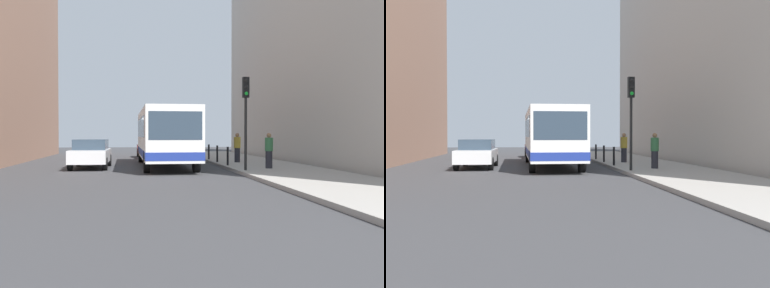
{
  "view_description": "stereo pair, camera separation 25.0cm",
  "coord_description": "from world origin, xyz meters",
  "views": [
    {
      "loc": [
        -1.41,
        -21.67,
        1.72
      ],
      "look_at": [
        1.55,
        0.32,
        1.26
      ],
      "focal_mm": 41.75,
      "sensor_mm": 36.0,
      "label": 1
    },
    {
      "loc": [
        -1.16,
        -21.7,
        1.72
      ],
      "look_at": [
        1.55,
        0.32,
        1.26
      ],
      "focal_mm": 41.75,
      "sensor_mm": 36.0,
      "label": 2
    }
  ],
  "objects": [
    {
      "name": "bus",
      "position": [
        0.31,
        2.43,
        1.73
      ],
      "size": [
        2.68,
        11.05,
        3.0
      ],
      "rotation": [
        0.0,
        0.0,
        3.16
      ],
      "color": "white",
      "rests_on": "ground"
    },
    {
      "name": "bollard_near",
      "position": [
        3.45,
        0.69,
        0.62
      ],
      "size": [
        0.11,
        0.11,
        0.95
      ],
      "primitive_type": "cylinder",
      "color": "black",
      "rests_on": "sidewalk"
    },
    {
      "name": "traffic_light",
      "position": [
        3.55,
        -2.55,
        3.01
      ],
      "size": [
        0.28,
        0.33,
        4.1
      ],
      "color": "black",
      "rests_on": "sidewalk"
    },
    {
      "name": "car_behind_bus",
      "position": [
        -0.02,
        11.84,
        0.78
      ],
      "size": [
        2.06,
        4.49,
        1.48
      ],
      "rotation": [
        0.0,
        0.0,
        3.2
      ],
      "color": "maroon",
      "rests_on": "ground"
    },
    {
      "name": "sidewalk",
      "position": [
        5.4,
        0.0,
        0.07
      ],
      "size": [
        4.4,
        40.0,
        0.15
      ],
      "primitive_type": "cube",
      "color": "#9E9991",
      "rests_on": "ground"
    },
    {
      "name": "pedestrian_near_signal",
      "position": [
        4.94,
        -1.51,
        0.97
      ],
      "size": [
        0.38,
        0.38,
        1.65
      ],
      "rotation": [
        0.0,
        0.0,
        0.06
      ],
      "color": "#26262D",
      "rests_on": "sidewalk"
    },
    {
      "name": "bollard_mid",
      "position": [
        3.45,
        3.53,
        0.62
      ],
      "size": [
        0.11,
        0.11,
        0.95
      ],
      "primitive_type": "cylinder",
      "color": "black",
      "rests_on": "sidewalk"
    },
    {
      "name": "pedestrian_mid_sidewalk",
      "position": [
        4.53,
        3.12,
        0.98
      ],
      "size": [
        0.38,
        0.38,
        1.67
      ],
      "rotation": [
        0.0,
        0.0,
        2.37
      ],
      "color": "#26262D",
      "rests_on": "sidewalk"
    },
    {
      "name": "ground_plane",
      "position": [
        0.0,
        0.0,
        0.0
      ],
      "size": [
        80.0,
        80.0,
        0.0
      ],
      "primitive_type": "plane",
      "color": "#38383A"
    },
    {
      "name": "car_beside_bus",
      "position": [
        -3.5,
        1.68,
        0.78
      ],
      "size": [
        1.91,
        4.43,
        1.48
      ],
      "rotation": [
        0.0,
        0.0,
        3.13
      ],
      "color": "silver",
      "rests_on": "ground"
    },
    {
      "name": "building_right",
      "position": [
        11.5,
        4.0,
        8.66
      ],
      "size": [
        7.0,
        32.0,
        17.31
      ],
      "primitive_type": "cube",
      "color": "#BCB7AD",
      "rests_on": "ground"
    },
    {
      "name": "bollard_far",
      "position": [
        3.45,
        6.36,
        0.62
      ],
      "size": [
        0.11,
        0.11,
        0.95
      ],
      "primitive_type": "cylinder",
      "color": "black",
      "rests_on": "sidewalk"
    }
  ]
}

